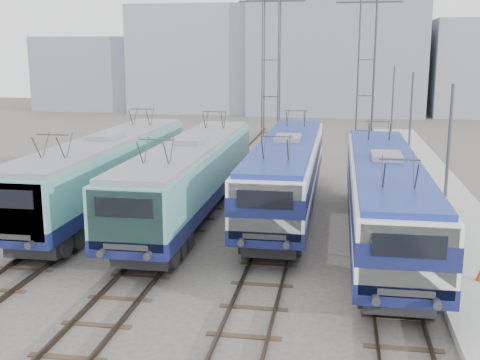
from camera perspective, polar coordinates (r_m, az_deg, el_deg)
name	(u,v)px	position (r m, az deg, el deg)	size (l,w,h in m)	color
ground	(199,281)	(21.95, -3.86, -9.54)	(160.00, 160.00, 0.00)	#514C47
platform	(455,227)	(29.45, 19.73, -4.26)	(4.00, 70.00, 0.30)	#9E9E99
locomotive_far_left	(106,168)	(30.93, -12.63, 1.08)	(2.97, 18.74, 3.53)	#14194D
locomotive_center_left	(190,173)	(29.10, -4.73, 0.62)	(2.94, 18.60, 3.50)	#14194D
locomotive_center_right	(287,168)	(30.23, 4.47, 1.13)	(2.91, 18.42, 3.46)	#14194D
locomotive_far_right	(385,192)	(25.80, 13.59, -1.12)	(2.89, 18.30, 3.44)	#14194D
catenary_tower_west	(271,73)	(42.13, 2.97, 10.13)	(4.50, 1.20, 12.00)	#3F4247
catenary_tower_east	(366,72)	(43.90, 11.86, 9.97)	(4.50, 1.20, 12.00)	#3F4247
mast_front	(446,183)	(22.64, 18.95, -0.25)	(0.12, 0.12, 7.00)	#3F4247
mast_mid	(410,137)	(34.36, 15.78, 3.98)	(0.12, 0.12, 7.00)	#3F4247
mast_rear	(392,114)	(46.23, 14.21, 6.05)	(0.12, 0.12, 7.00)	#3F4247
building_west	(203,59)	(83.97, -3.56, 11.35)	(18.00, 12.00, 14.00)	gray
building_center	(336,44)	(81.85, 9.11, 12.60)	(22.00, 14.00, 18.00)	gray
building_far_west	(93,73)	(88.97, -13.78, 9.78)	(14.00, 10.00, 10.00)	gray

